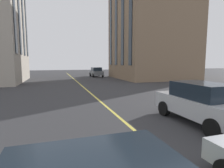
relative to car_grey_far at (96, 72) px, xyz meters
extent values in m
cube|color=#D8C64C|center=(-23.03, 4.90, -0.96)|extent=(80.00, 0.16, 0.01)
cube|color=slate|center=(0.00, 0.00, -0.19)|extent=(4.70, 1.95, 0.80)
cube|color=#19232D|center=(0.00, 0.00, 0.56)|extent=(2.58, 1.72, 0.70)
cylinder|color=black|center=(1.55, 0.94, -0.59)|extent=(0.76, 0.27, 0.76)
cylinder|color=black|center=(1.55, -0.94, -0.59)|extent=(0.76, 0.27, 0.76)
cylinder|color=black|center=(-1.55, 0.94, -0.59)|extent=(0.76, 0.27, 0.76)
cylinder|color=black|center=(-1.55, -0.94, -0.59)|extent=(0.76, 0.27, 0.76)
cube|color=#B7BABF|center=(-29.14, 1.56, -0.19)|extent=(4.70, 1.95, 0.80)
cube|color=#19232D|center=(-29.14, 1.56, 0.56)|extent=(2.59, 1.72, 0.70)
cylinder|color=black|center=(-27.59, 2.50, -0.59)|extent=(0.76, 0.27, 0.76)
cylinder|color=black|center=(-27.59, 0.63, -0.59)|extent=(0.76, 0.27, 0.76)
cylinder|color=black|center=(-30.69, 2.50, -0.59)|extent=(0.76, 0.27, 0.76)
cube|color=#846B51|center=(-6.37, -8.69, 7.66)|extent=(12.81, 12.18, 17.26)
cube|color=#19232D|center=(-11.18, -2.55, 8.01)|extent=(1.10, 0.10, 13.12)
cube|color=#19232D|center=(-7.98, -2.55, 8.01)|extent=(1.10, 0.10, 13.12)
cube|color=#19232D|center=(-4.77, -2.55, 8.01)|extent=(1.10, 0.10, 13.12)
cube|color=#19232D|center=(-1.57, -2.55, 8.01)|extent=(1.10, 0.10, 13.12)
camera|label=1|loc=(-35.65, 7.95, 1.82)|focal=28.88mm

